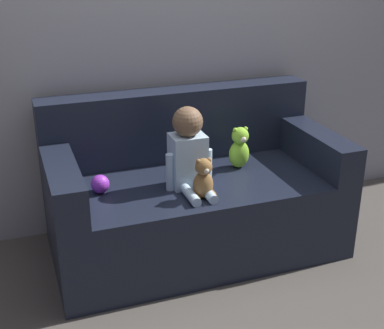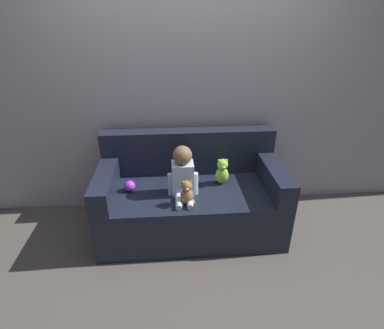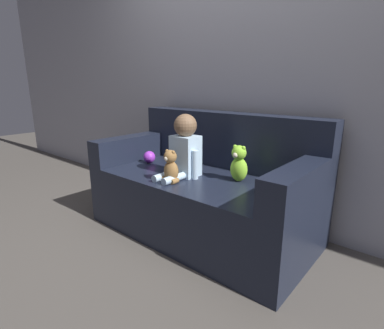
{
  "view_description": "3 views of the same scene",
  "coord_description": "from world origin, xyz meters",
  "px_view_note": "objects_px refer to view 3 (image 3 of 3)",
  "views": [
    {
      "loc": [
        -0.95,
        -2.59,
        1.69
      ],
      "look_at": [
        -0.05,
        -0.09,
        0.58
      ],
      "focal_mm": 50.0,
      "sensor_mm": 36.0,
      "label": 1
    },
    {
      "loc": [
        -0.17,
        -2.31,
        1.88
      ],
      "look_at": [
        0.01,
        -0.03,
        0.71
      ],
      "focal_mm": 28.0,
      "sensor_mm": 36.0,
      "label": 2
    },
    {
      "loc": [
        1.31,
        -1.64,
        1.11
      ],
      "look_at": [
        -0.07,
        -0.02,
        0.53
      ],
      "focal_mm": 28.0,
      "sensor_mm": 36.0,
      "label": 3
    }
  ],
  "objects_px": {
    "person_baby": "(184,149)",
    "toy_ball": "(149,157)",
    "teddy_bear_brown": "(171,167)",
    "plush_toy_side": "(239,164)",
    "couch": "(205,190)"
  },
  "relations": [
    {
      "from": "person_baby",
      "to": "toy_ball",
      "type": "distance_m",
      "value": 0.5
    },
    {
      "from": "couch",
      "to": "person_baby",
      "type": "height_order",
      "value": "person_baby"
    },
    {
      "from": "couch",
      "to": "plush_toy_side",
      "type": "bearing_deg",
      "value": -0.58
    },
    {
      "from": "couch",
      "to": "toy_ball",
      "type": "height_order",
      "value": "couch"
    },
    {
      "from": "teddy_bear_brown",
      "to": "plush_toy_side",
      "type": "distance_m",
      "value": 0.46
    },
    {
      "from": "person_baby",
      "to": "couch",
      "type": "bearing_deg",
      "value": 62.53
    },
    {
      "from": "couch",
      "to": "plush_toy_side",
      "type": "xyz_separation_m",
      "value": [
        0.29,
        -0.0,
        0.26
      ]
    },
    {
      "from": "person_baby",
      "to": "plush_toy_side",
      "type": "xyz_separation_m",
      "value": [
        0.36,
        0.14,
        -0.08
      ]
    },
    {
      "from": "person_baby",
      "to": "plush_toy_side",
      "type": "relative_size",
      "value": 1.77
    },
    {
      "from": "couch",
      "to": "person_baby",
      "type": "bearing_deg",
      "value": -117.47
    },
    {
      "from": "couch",
      "to": "toy_ball",
      "type": "xyz_separation_m",
      "value": [
        -0.54,
        -0.07,
        0.19
      ]
    },
    {
      "from": "person_baby",
      "to": "toy_ball",
      "type": "bearing_deg",
      "value": 170.18
    },
    {
      "from": "couch",
      "to": "teddy_bear_brown",
      "type": "xyz_separation_m",
      "value": [
        -0.05,
        -0.31,
        0.24
      ]
    },
    {
      "from": "couch",
      "to": "person_baby",
      "type": "xyz_separation_m",
      "value": [
        -0.08,
        -0.15,
        0.34
      ]
    },
    {
      "from": "teddy_bear_brown",
      "to": "plush_toy_side",
      "type": "xyz_separation_m",
      "value": [
        0.34,
        0.31,
        0.02
      ]
    }
  ]
}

